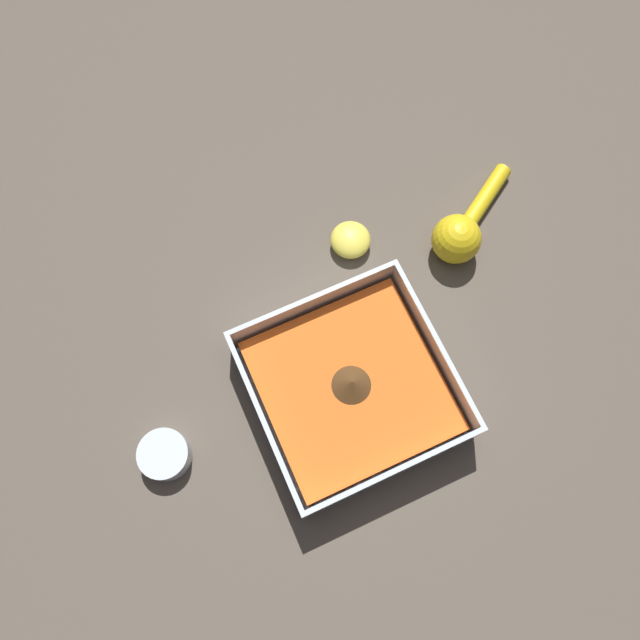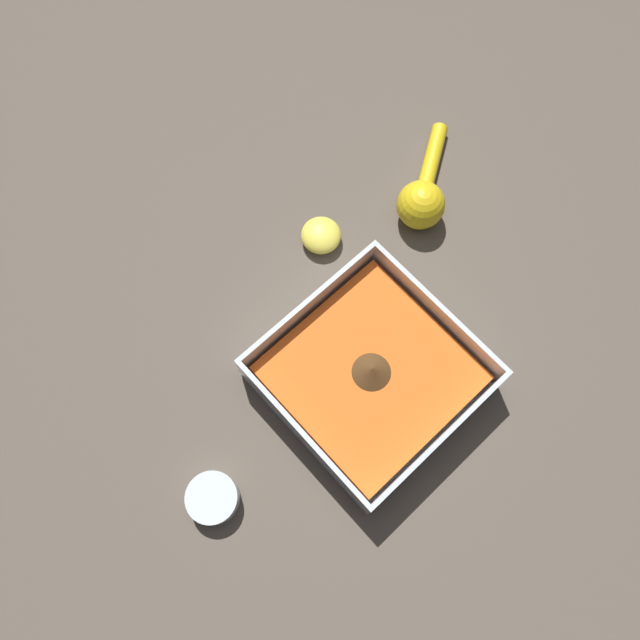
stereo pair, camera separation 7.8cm
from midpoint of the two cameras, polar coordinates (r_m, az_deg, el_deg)
The scene contains 5 objects.
ground_plane at distance 0.79m, azimuth 0.53°, elevation -6.21°, with size 4.00×4.00×0.00m, color brown.
square_dish at distance 0.77m, azimuth 1.76°, elevation -5.55°, with size 0.23×0.23×0.07m.
spice_bowl at distance 0.78m, azimuth -12.68°, elevation -16.06°, with size 0.06×0.06×0.03m.
lemon_squeezer at distance 0.86m, azimuth 6.82°, elevation 10.74°, with size 0.16×0.12×0.07m.
lemon_half at distance 0.85m, azimuth -2.54°, elevation 7.37°, with size 0.05×0.05×0.03m.
Camera 2 is at (0.15, 0.10, 0.78)m, focal length 35.00 mm.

